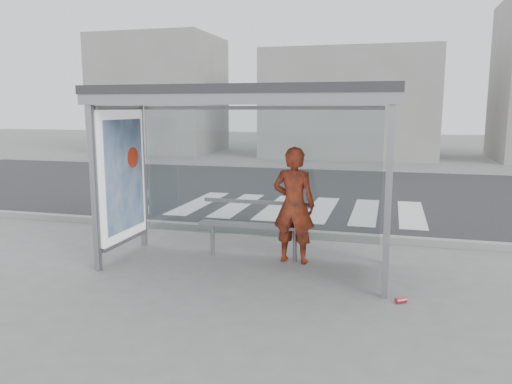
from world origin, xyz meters
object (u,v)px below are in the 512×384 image
bus_shelter (221,131)px  soda_can (401,300)px  person (294,205)px  bench (253,225)px

bus_shelter → soda_can: (2.57, -0.89, -1.95)m
soda_can → person: bearing=140.8°
bench → soda_can: bench is taller
soda_can → bench: bearing=149.0°
bus_shelter → soda_can: size_ratio=31.39×
bus_shelter → person: bearing=21.1°
bench → soda_can: 2.63m
bench → soda_can: bearing=-31.0°
person → soda_can: bearing=145.0°
person → bench: bearing=-0.2°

